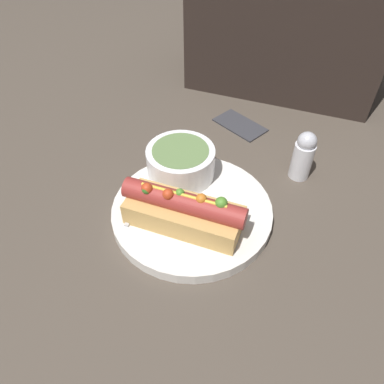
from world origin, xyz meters
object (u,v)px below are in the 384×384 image
(spoon, at_px, (158,173))
(soup_bowl, at_px, (181,161))
(hot_dog, at_px, (186,211))
(salt_shaker, at_px, (303,155))

(spoon, bearing_deg, soup_bowl, -69.41)
(soup_bowl, bearing_deg, hot_dog, -64.19)
(hot_dog, xyz_separation_m, spoon, (-0.08, 0.08, -0.02))
(soup_bowl, distance_m, salt_shaker, 0.20)
(hot_dog, relative_size, salt_shaker, 2.00)
(soup_bowl, relative_size, spoon, 0.69)
(hot_dog, xyz_separation_m, soup_bowl, (-0.05, 0.10, 0.00))
(soup_bowl, height_order, spoon, soup_bowl)
(spoon, height_order, salt_shaker, salt_shaker)
(hot_dog, distance_m, spoon, 0.12)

